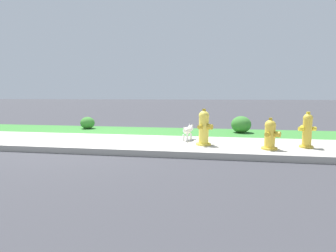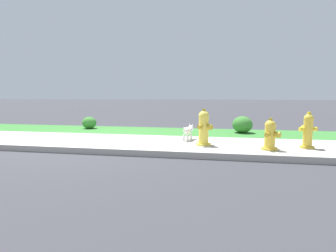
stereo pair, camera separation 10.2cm
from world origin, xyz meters
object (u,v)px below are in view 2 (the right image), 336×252
fire_hydrant_at_driveway (270,135)px  fire_hydrant_by_grass_verge (204,128)px  shrub_bush_near_lamp (242,125)px  fire_hydrant_far_end (308,131)px  shrub_bush_far_verge (89,123)px  small_white_dog (188,131)px

fire_hydrant_at_driveway → fire_hydrant_by_grass_verge: bearing=-69.5°
fire_hydrant_at_driveway → shrub_bush_near_lamp: 2.46m
fire_hydrant_far_end → fire_hydrant_at_driveway: size_ratio=1.17×
fire_hydrant_far_end → fire_hydrant_at_driveway: (-0.81, -0.32, -0.06)m
fire_hydrant_by_grass_verge → fire_hydrant_at_driveway: fire_hydrant_by_grass_verge is taller
shrub_bush_far_verge → shrub_bush_near_lamp: bearing=-1.3°
fire_hydrant_by_grass_verge → small_white_dog: (-0.41, 0.58, -0.15)m
shrub_bush_far_verge → fire_hydrant_far_end: bearing=-20.2°
shrub_bush_near_lamp → shrub_bush_far_verge: bearing=178.7°
shrub_bush_far_verge → fire_hydrant_by_grass_verge: bearing=-30.5°
small_white_dog → shrub_bush_far_verge: (-3.51, 1.72, -0.05)m
fire_hydrant_far_end → small_white_dog: fire_hydrant_far_end is taller
fire_hydrant_by_grass_verge → shrub_bush_far_verge: bearing=-89.9°
fire_hydrant_far_end → shrub_bush_near_lamp: (-1.12, 2.12, -0.13)m
fire_hydrant_by_grass_verge → shrub_bush_near_lamp: fire_hydrant_by_grass_verge is taller
fire_hydrant_at_driveway → shrub_bush_near_lamp: bearing=-141.6°
shrub_bush_near_lamp → shrub_bush_far_verge: size_ratio=1.25×
fire_hydrant_far_end → small_white_dog: 2.62m
small_white_dog → shrub_bush_far_verge: 3.91m
fire_hydrant_far_end → shrub_bush_near_lamp: bearing=105.7°
fire_hydrant_far_end → small_white_dog: bearing=156.5°
small_white_dog → fire_hydrant_at_driveway: bearing=-98.1°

